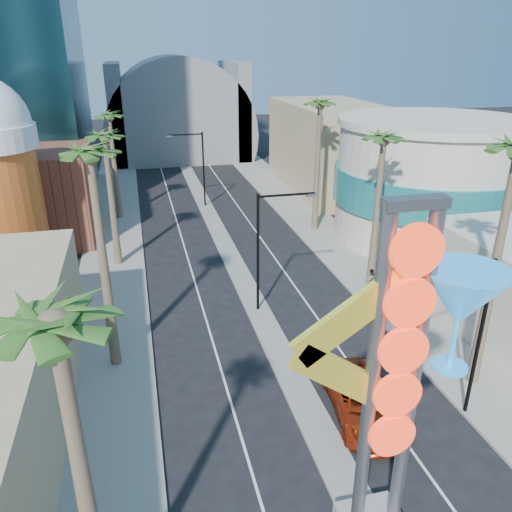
{
  "coord_description": "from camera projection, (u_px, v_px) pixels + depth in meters",
  "views": [
    {
      "loc": [
        -6.98,
        -8.12,
        16.14
      ],
      "look_at": [
        -0.49,
        18.51,
        4.6
      ],
      "focal_mm": 35.0,
      "sensor_mm": 36.0,
      "label": 1
    }
  ],
  "objects": [
    {
      "name": "sidewalk_west",
      "position": [
        114.0,
        242.0,
        44.3
      ],
      "size": [
        5.0,
        100.0,
        0.15
      ],
      "primitive_type": "cube",
      "color": "gray",
      "rests_on": "ground"
    },
    {
      "name": "sidewalk_east",
      "position": [
        316.0,
        225.0,
        48.44
      ],
      "size": [
        5.0,
        100.0,
        0.15
      ],
      "primitive_type": "cube",
      "color": "gray",
      "rests_on": "ground"
    },
    {
      "name": "median",
      "position": [
        214.0,
        223.0,
        49.05
      ],
      "size": [
        1.6,
        84.0,
        0.15
      ],
      "primitive_type": "cube",
      "color": "gray",
      "rests_on": "ground"
    },
    {
      "name": "brick_filler_west",
      "position": [
        34.0,
        195.0,
        44.04
      ],
      "size": [
        10.0,
        10.0,
        8.0
      ],
      "primitive_type": "cube",
      "color": "brown",
      "rests_on": "ground"
    },
    {
      "name": "filler_east",
      "position": [
        332.0,
        147.0,
        59.58
      ],
      "size": [
        10.0,
        20.0,
        10.0
      ],
      "primitive_type": "cube",
      "color": "tan",
      "rests_on": "ground"
    },
    {
      "name": "turquoise_building",
      "position": [
        429.0,
        181.0,
        43.81
      ],
      "size": [
        16.6,
        16.6,
        10.6
      ],
      "color": "#B8AF9C",
      "rests_on": "ground"
    },
    {
      "name": "canopy",
      "position": [
        178.0,
        128.0,
        77.85
      ],
      "size": [
        22.0,
        16.0,
        22.0
      ],
      "color": "slate",
      "rests_on": "ground"
    },
    {
      "name": "neon_sign",
      "position": [
        420.0,
        363.0,
        15.05
      ],
      "size": [
        6.53,
        2.6,
        12.55
      ],
      "color": "gray",
      "rests_on": "ground"
    },
    {
      "name": "streetlight_0",
      "position": [
        266.0,
        241.0,
        31.19
      ],
      "size": [
        3.79,
        0.25,
        8.0
      ],
      "color": "black",
      "rests_on": "ground"
    },
    {
      "name": "streetlight_1",
      "position": [
        198.0,
        162.0,
        52.44
      ],
      "size": [
        3.79,
        0.25,
        8.0
      ],
      "color": "black",
      "rests_on": "ground"
    },
    {
      "name": "streetlight_2",
      "position": [
        473.0,
        326.0,
        21.81
      ],
      "size": [
        3.45,
        0.25,
        8.0
      ],
      "color": "black",
      "rests_on": "ground"
    },
    {
      "name": "palm_0",
      "position": [
        59.0,
        351.0,
        11.03
      ],
      "size": [
        2.4,
        2.4,
        11.7
      ],
      "color": "brown",
      "rests_on": "ground"
    },
    {
      "name": "palm_1",
      "position": [
        91.0,
        170.0,
        23.22
      ],
      "size": [
        2.4,
        2.4,
        12.7
      ],
      "color": "brown",
      "rests_on": "ground"
    },
    {
      "name": "palm_2",
      "position": [
        105.0,
        146.0,
        36.28
      ],
      "size": [
        2.4,
        2.4,
        11.2
      ],
      "color": "brown",
      "rests_on": "ground"
    },
    {
      "name": "palm_3",
      "position": [
        110.0,
        123.0,
        47.02
      ],
      "size": [
        2.4,
        2.4,
        11.2
      ],
      "color": "brown",
      "rests_on": "ground"
    },
    {
      "name": "palm_6",
      "position": [
        383.0,
        148.0,
        32.86
      ],
      "size": [
        2.4,
        2.4,
        11.7
      ],
      "color": "brown",
      "rests_on": "ground"
    },
    {
      "name": "palm_7",
      "position": [
        320.0,
        113.0,
        43.26
      ],
      "size": [
        2.4,
        2.4,
        12.7
      ],
      "color": "brown",
      "rests_on": "ground"
    },
    {
      "name": "red_pickup",
      "position": [
        364.0,
        400.0,
        23.31
      ],
      "size": [
        3.67,
        6.53,
        1.72
      ],
      "primitive_type": "imported",
      "rotation": [
        0.0,
        0.0,
        -0.14
      ],
      "color": "#95250B",
      "rests_on": "ground"
    },
    {
      "name": "pedestrian_b",
      "position": [
        371.0,
        279.0,
        35.33
      ],
      "size": [
        0.77,
        0.61,
        1.54
      ],
      "primitive_type": "imported",
      "rotation": [
        0.0,
        0.0,
        3.17
      ],
      "color": "gray",
      "rests_on": "sidewalk_east"
    }
  ]
}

